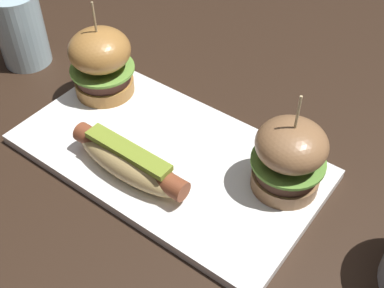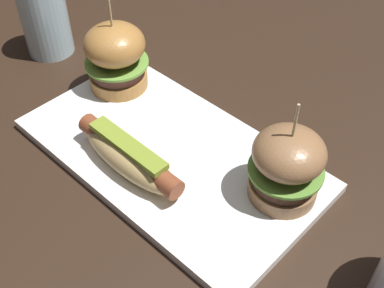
{
  "view_description": "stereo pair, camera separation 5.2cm",
  "coord_description": "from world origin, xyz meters",
  "px_view_note": "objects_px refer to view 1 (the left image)",
  "views": [
    {
      "loc": [
        0.3,
        -0.35,
        0.48
      ],
      "look_at": [
        0.04,
        0.0,
        0.05
      ],
      "focal_mm": 45.74,
      "sensor_mm": 36.0,
      "label": 1
    },
    {
      "loc": [
        0.34,
        -0.31,
        0.48
      ],
      "look_at": [
        0.04,
        0.0,
        0.05
      ],
      "focal_mm": 45.74,
      "sensor_mm": 36.0,
      "label": 2
    }
  ],
  "objects_px": {
    "platter_main": "(168,156)",
    "slider_right": "(289,157)",
    "slider_left": "(101,62)",
    "water_glass": "(20,29)",
    "hot_dog": "(129,161)"
  },
  "relations": [
    {
      "from": "slider_right",
      "to": "water_glass",
      "type": "relative_size",
      "value": 1.17
    },
    {
      "from": "platter_main",
      "to": "slider_right",
      "type": "height_order",
      "value": "slider_right"
    },
    {
      "from": "slider_left",
      "to": "water_glass",
      "type": "height_order",
      "value": "slider_left"
    },
    {
      "from": "platter_main",
      "to": "water_glass",
      "type": "xyz_separation_m",
      "value": [
        -0.33,
        0.04,
        0.05
      ]
    },
    {
      "from": "platter_main",
      "to": "water_glass",
      "type": "distance_m",
      "value": 0.34
    },
    {
      "from": "slider_right",
      "to": "water_glass",
      "type": "bearing_deg",
      "value": -179.71
    },
    {
      "from": "platter_main",
      "to": "hot_dog",
      "type": "xyz_separation_m",
      "value": [
        -0.01,
        -0.06,
        0.03
      ]
    },
    {
      "from": "slider_left",
      "to": "platter_main",
      "type": "bearing_deg",
      "value": -16.51
    },
    {
      "from": "hot_dog",
      "to": "slider_right",
      "type": "distance_m",
      "value": 0.2
    },
    {
      "from": "hot_dog",
      "to": "water_glass",
      "type": "distance_m",
      "value": 0.34
    },
    {
      "from": "hot_dog",
      "to": "water_glass",
      "type": "relative_size",
      "value": 1.44
    },
    {
      "from": "water_glass",
      "to": "slider_right",
      "type": "bearing_deg",
      "value": 0.29
    },
    {
      "from": "platter_main",
      "to": "water_glass",
      "type": "bearing_deg",
      "value": 173.06
    },
    {
      "from": "platter_main",
      "to": "slider_right",
      "type": "relative_size",
      "value": 2.88
    },
    {
      "from": "hot_dog",
      "to": "water_glass",
      "type": "bearing_deg",
      "value": 162.87
    }
  ]
}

